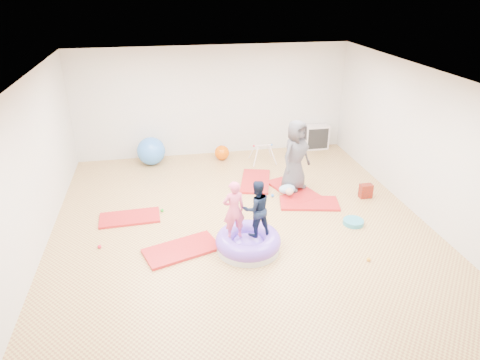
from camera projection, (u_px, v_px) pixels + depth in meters
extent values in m
cube|color=tan|center=(243.00, 230.00, 7.96)|extent=(7.00, 8.00, 0.01)
cube|color=silver|center=(244.00, 80.00, 6.77)|extent=(7.00, 8.00, 0.01)
cube|color=beige|center=(213.00, 102.00, 10.92)|extent=(7.00, 0.01, 2.80)
cube|color=beige|center=(331.00, 331.00, 3.81)|extent=(7.00, 0.01, 2.80)
cube|color=beige|center=(27.00, 177.00, 6.77)|extent=(0.01, 8.00, 2.80)
cube|color=beige|center=(427.00, 147.00, 7.96)|extent=(0.01, 8.00, 2.80)
cube|color=red|center=(182.00, 249.00, 7.35)|extent=(1.39, 0.99, 0.05)
cube|color=red|center=(130.00, 218.00, 8.34)|extent=(1.17, 0.62, 0.05)
cube|color=red|center=(255.00, 181.00, 9.83)|extent=(0.94, 1.37, 0.05)
cube|color=red|center=(309.00, 203.00, 8.87)|extent=(1.30, 0.84, 0.05)
cube|color=red|center=(293.00, 189.00, 9.45)|extent=(1.01, 1.40, 0.05)
cylinder|color=silver|center=(248.00, 246.00, 7.39)|extent=(1.09, 1.09, 0.12)
torus|color=#6A43CA|center=(248.00, 240.00, 7.34)|extent=(1.13, 1.13, 0.30)
ellipsoid|color=#6A43CA|center=(248.00, 244.00, 7.37)|extent=(0.60, 0.60, 0.27)
imported|color=#E3527F|center=(234.00, 207.00, 7.01)|extent=(0.41, 0.30, 1.04)
imported|color=black|center=(257.00, 206.00, 7.10)|extent=(0.54, 0.45, 1.01)
imported|color=#434248|center=(296.00, 155.00, 9.13)|extent=(0.90, 0.82, 1.55)
ellipsoid|color=#88AFD0|center=(287.00, 189.00, 9.17)|extent=(0.36, 0.23, 0.21)
sphere|color=tan|center=(289.00, 192.00, 9.01)|extent=(0.17, 0.17, 0.17)
sphere|color=#3476DB|center=(272.00, 195.00, 9.17)|extent=(0.07, 0.07, 0.07)
sphere|color=orange|center=(274.00, 238.00, 7.65)|extent=(0.07, 0.07, 0.07)
sphere|color=red|center=(99.00, 247.00, 7.42)|extent=(0.07, 0.07, 0.07)
sphere|color=green|center=(162.00, 210.00, 8.58)|extent=(0.07, 0.07, 0.07)
sphere|color=orange|center=(224.00, 232.00, 7.85)|extent=(0.07, 0.07, 0.07)
sphere|color=orange|center=(369.00, 259.00, 7.08)|extent=(0.07, 0.07, 0.07)
sphere|color=#3476DB|center=(151.00, 151.00, 10.66)|extent=(0.70, 0.70, 0.70)
sphere|color=#D85301|center=(222.00, 153.00, 11.00)|extent=(0.38, 0.38, 0.38)
cylinder|color=silver|center=(256.00, 157.00, 10.58)|extent=(0.18, 0.18, 0.47)
cylinder|color=silver|center=(252.00, 151.00, 10.94)|extent=(0.18, 0.18, 0.47)
cylinder|color=silver|center=(273.00, 155.00, 10.66)|extent=(0.18, 0.18, 0.47)
cylinder|color=silver|center=(269.00, 150.00, 11.02)|extent=(0.18, 0.18, 0.47)
cylinder|color=silver|center=(263.00, 145.00, 10.71)|extent=(0.46, 0.03, 0.03)
sphere|color=red|center=(254.00, 146.00, 10.67)|extent=(0.06, 0.06, 0.06)
sphere|color=#3476DB|center=(272.00, 145.00, 10.75)|extent=(0.06, 0.06, 0.06)
cube|color=silver|center=(316.00, 137.00, 11.67)|extent=(0.66, 0.32, 0.66)
cube|color=black|center=(318.00, 139.00, 11.53)|extent=(0.56, 0.02, 0.56)
cube|color=silver|center=(317.00, 138.00, 11.63)|extent=(0.02, 0.22, 0.58)
cube|color=silver|center=(317.00, 138.00, 11.63)|extent=(0.58, 0.22, 0.02)
cylinder|color=teal|center=(353.00, 222.00, 8.15)|extent=(0.39, 0.39, 0.09)
cube|color=#B01400|center=(366.00, 191.00, 9.10)|extent=(0.26, 0.16, 0.30)
cylinder|color=orange|center=(206.00, 249.00, 7.38)|extent=(0.18, 0.18, 0.03)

